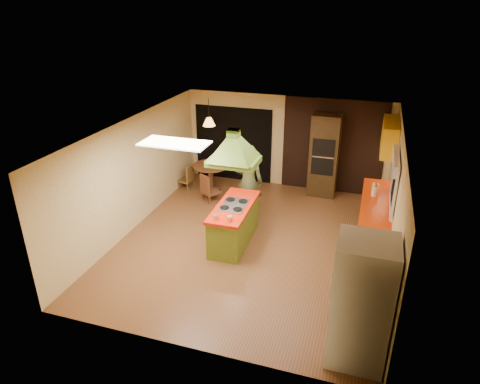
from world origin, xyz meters
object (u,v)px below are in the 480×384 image
(wall_oven, at_px, (324,155))
(canister_large, at_px, (375,189))
(refrigerator, at_px, (361,302))
(man, at_px, (248,182))
(dining_table, at_px, (211,172))
(kitchen_island, at_px, (234,224))

(wall_oven, distance_m, canister_large, 2.16)
(refrigerator, bearing_deg, man, 125.89)
(man, xyz_separation_m, wall_oven, (1.50, 1.85, 0.18))
(refrigerator, distance_m, dining_table, 6.52)
(man, height_order, wall_oven, wall_oven)
(man, height_order, dining_table, man)
(wall_oven, bearing_deg, kitchen_island, -114.30)
(dining_table, relative_size, canister_large, 4.30)
(kitchen_island, xyz_separation_m, man, (-0.05, 1.22, 0.47))
(kitchen_island, bearing_deg, wall_oven, 63.77)
(man, distance_m, dining_table, 1.93)
(canister_large, bearing_deg, wall_oven, 127.82)
(wall_oven, relative_size, canister_large, 9.83)
(man, bearing_deg, dining_table, -46.50)
(kitchen_island, height_order, dining_table, kitchen_island)
(wall_oven, bearing_deg, canister_large, -51.25)
(kitchen_island, bearing_deg, dining_table, 120.16)
(kitchen_island, height_order, refrigerator, refrigerator)
(kitchen_island, xyz_separation_m, wall_oven, (1.45, 3.07, 0.64))
(kitchen_island, xyz_separation_m, dining_table, (-1.48, 2.45, 0.06))
(refrigerator, xyz_separation_m, canister_large, (0.08, 3.91, 0.05))
(kitchen_island, relative_size, man, 0.96)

